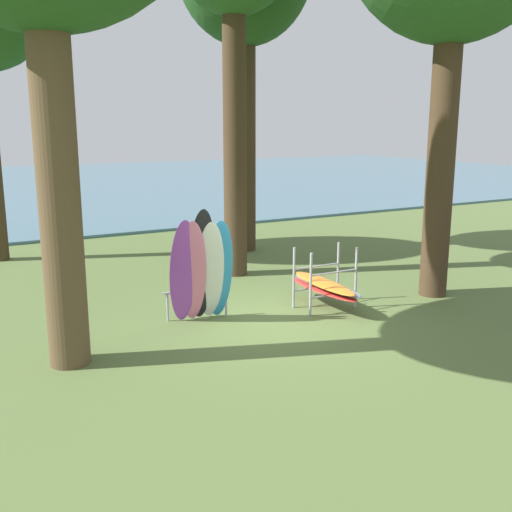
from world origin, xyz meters
TOP-DOWN VIEW (x-y plane):
  - ground_plane at (0.00, 0.00)m, footprint 80.00×80.00m
  - lake_water at (0.00, 28.18)m, footprint 80.00×36.00m
  - leaning_board_pile at (-1.07, 0.68)m, footprint 1.30×0.77m
  - board_storage_rack at (1.47, 0.28)m, footprint 1.15×2.13m

SIDE VIEW (x-z plane):
  - ground_plane at x=0.00m, z-range 0.00..0.00m
  - lake_water at x=0.00m, z-range 0.00..0.10m
  - board_storage_rack at x=1.47m, z-range -0.15..1.10m
  - leaning_board_pile at x=-1.07m, z-range -0.09..2.10m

